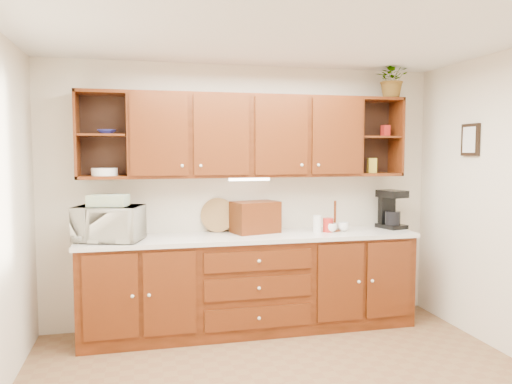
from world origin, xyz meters
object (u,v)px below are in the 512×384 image
coffee_maker (391,210)px  bread_box (255,217)px  potted_plant (392,79)px  microwave (109,223)px

coffee_maker → bread_box: bearing=164.5°
coffee_maker → potted_plant: bearing=158.1°
microwave → bread_box: size_ratio=1.29×
bread_box → coffee_maker: coffee_maker is taller
coffee_maker → potted_plant: size_ratio=1.02×
coffee_maker → potted_plant: (-0.02, 0.00, 1.35)m
microwave → bread_box: bearing=22.5°
coffee_maker → potted_plant: potted_plant is taller
bread_box → potted_plant: potted_plant is taller
microwave → bread_box: (1.38, 0.15, -0.00)m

